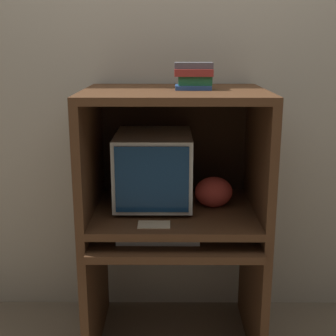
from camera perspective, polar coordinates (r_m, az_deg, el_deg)
wall_back at (r=2.63m, az=0.74°, el=9.40°), size 6.00×0.06×2.60m
desk_base at (r=2.46m, az=0.74°, el=-12.88°), size 0.87×0.70×0.66m
desk_monitor_shelf at (r=2.37m, az=0.76°, el=-5.46°), size 0.87×0.67×0.09m
hutch_upper at (r=2.29m, az=0.79°, el=4.57°), size 0.87×0.67×0.59m
crt_monitor at (r=2.37m, az=-1.77°, el=-0.02°), size 0.38×0.45×0.37m
keyboard at (r=2.22m, az=-1.22°, el=-8.52°), size 0.38×0.13×0.03m
mouse at (r=2.22m, az=5.90°, el=-8.43°), size 0.07×0.05×0.03m
snack_bag at (r=2.37m, az=5.59°, el=-2.93°), size 0.19×0.14×0.16m
book_stack at (r=2.26m, az=3.17°, el=11.13°), size 0.18×0.15×0.12m
paper_card at (r=2.15m, az=-1.72°, el=-6.91°), size 0.15×0.10×0.00m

